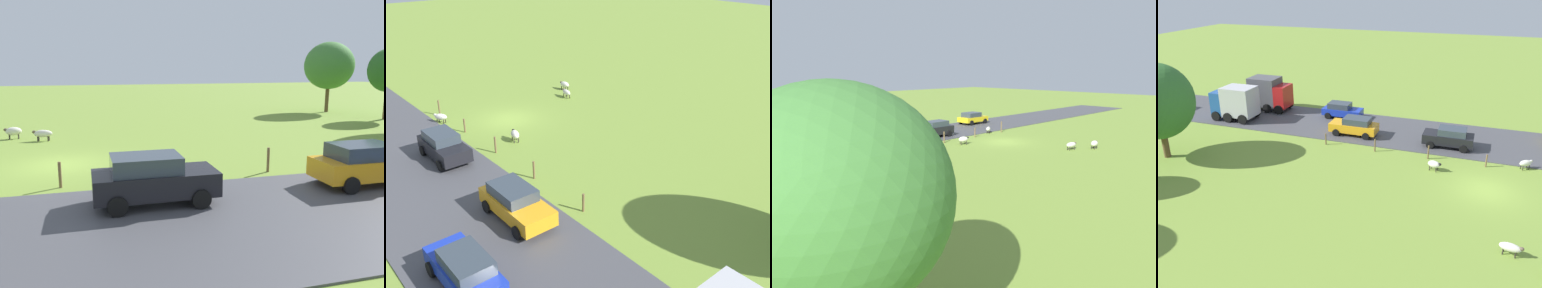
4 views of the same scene
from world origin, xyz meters
TOP-DOWN VIEW (x-y plane):
  - ground_plane at (0.00, 0.00)m, footprint 160.00×160.00m
  - road_strip at (8.61, 0.00)m, footprint 8.00×80.00m
  - sheep_0 at (-6.63, -1.37)m, footprint 0.65×1.26m
  - sheep_1 at (1.83, 3.78)m, footprint 0.79×1.12m
  - sheep_2 at (4.33, -2.64)m, footprint 0.94×1.07m
  - fence_post_1 at (3.76, 0.15)m, footprint 0.12×0.12m
  - fence_post_2 at (3.76, 4.52)m, footprint 0.12×0.12m
  - fence_post_3 at (3.76, 8.90)m, footprint 0.12×0.12m
  - fence_post_4 at (3.76, 13.27)m, footprint 0.12×0.12m
  - truck_0 at (6.79, 24.23)m, footprint 2.66×4.27m
  - truck_1 at (10.65, 22.59)m, footprint 2.61×4.23m
  - car_0 at (10.67, 14.38)m, footprint 1.92×3.96m
  - car_2 at (7.09, 33.23)m, footprint 1.95×4.05m
  - car_3 at (6.64, 3.27)m, footprint 2.03×4.13m
  - car_4 at (6.65, 11.64)m, footprint 2.02×4.30m

SIDE VIEW (x-z plane):
  - ground_plane at x=0.00m, z-range 0.00..0.00m
  - road_strip at x=8.61m, z-range 0.00..0.06m
  - sheep_0 at x=-6.63m, z-range 0.12..0.82m
  - sheep_2 at x=4.33m, z-range 0.13..0.85m
  - fence_post_4 at x=3.76m, z-range 0.00..1.01m
  - fence_post_1 at x=3.76m, z-range 0.00..1.02m
  - sheep_1 at x=1.83m, z-range 0.12..0.90m
  - fence_post_3 at x=3.76m, z-range 0.00..1.09m
  - fence_post_2 at x=3.76m, z-range 0.00..1.12m
  - car_2 at x=7.09m, z-range 0.09..1.62m
  - car_0 at x=10.67m, z-range 0.09..1.63m
  - car_4 at x=6.65m, z-range 0.09..1.71m
  - car_3 at x=6.64m, z-range 0.09..1.76m
  - truck_0 at x=6.79m, z-range 0.16..3.48m
  - truck_1 at x=10.65m, z-range 0.14..3.60m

